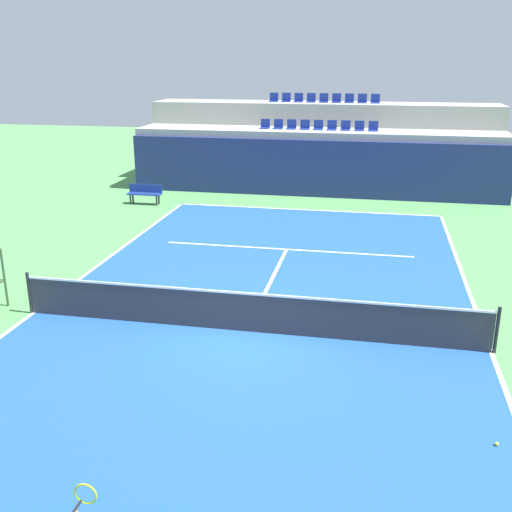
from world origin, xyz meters
name	(u,v)px	position (x,y,z in m)	size (l,w,h in m)	color
ground_plane	(246,331)	(0.00, 0.00, 0.00)	(80.00, 80.00, 0.00)	#4C8C4C
court_surface	(246,331)	(0.00, 0.00, 0.01)	(11.00, 24.00, 0.01)	#1E4C99
baseline_far	(306,210)	(0.00, 11.95, 0.01)	(11.00, 0.10, 0.00)	white
sideline_left	(34,313)	(-5.45, 0.00, 0.01)	(0.10, 24.00, 0.00)	white
sideline_right	(491,352)	(5.45, 0.00, 0.01)	(0.10, 24.00, 0.00)	white
service_line_far	(287,249)	(0.00, 6.40, 0.01)	(8.26, 0.10, 0.00)	white
centre_service_line	(270,283)	(0.00, 3.20, 0.01)	(0.10, 6.40, 0.00)	white
back_wall	(314,169)	(0.00, 14.60, 1.28)	(17.12, 0.30, 2.57)	navy
stands_tier_lower	(317,161)	(0.00, 15.95, 1.44)	(17.12, 2.40, 2.87)	#9E9E99
stands_tier_upper	(322,142)	(0.00, 18.35, 1.97)	(17.12, 2.40, 3.94)	#9E9E99
seating_row_lower	(318,127)	(0.00, 16.05, 3.00)	(5.50, 0.44, 0.44)	navy
seating_row_upper	(324,100)	(0.00, 18.45, 4.07)	(5.50, 0.44, 0.44)	navy
tennis_net	(246,311)	(0.00, 0.00, 0.51)	(11.08, 0.08, 1.07)	black
player_bench	(145,192)	(-7.03, 11.71, 0.51)	(1.50, 0.40, 0.85)	navy
tennis_ball_0	(497,444)	(4.97, -3.45, 0.04)	(0.07, 0.07, 0.07)	#CCE033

